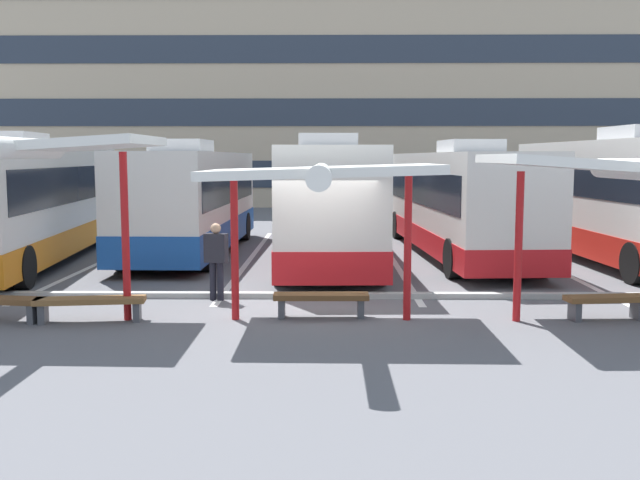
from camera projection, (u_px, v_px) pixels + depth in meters
name	position (u px, v px, depth m)	size (l,w,h in m)	color
ground_plane	(318.00, 305.00, 14.54)	(160.00, 160.00, 0.00)	slate
terminal_building	(326.00, 66.00, 48.12)	(44.84, 13.06, 20.91)	#C6B293
coach_bus_0	(29.00, 203.00, 20.27)	(3.68, 12.06, 3.63)	silver
coach_bus_1	(192.00, 202.00, 22.28)	(2.73, 10.46, 3.49)	silver
coach_bus_2	(326.00, 202.00, 21.05)	(2.89, 12.16, 3.60)	silver
coach_bus_3	(456.00, 202.00, 21.97)	(3.13, 12.21, 3.47)	silver
coach_bus_4	(617.00, 200.00, 20.24)	(3.03, 10.40, 3.79)	silver
lane_stripe_1	(110.00, 258.00, 21.36)	(0.16, 14.00, 0.01)	white
lane_stripe_2	(251.00, 258.00, 21.31)	(0.16, 14.00, 0.01)	white
lane_stripe_3	(392.00, 258.00, 21.26)	(0.16, 14.00, 0.01)	white
lane_stripe_4	(534.00, 258.00, 21.22)	(0.16, 14.00, 0.01)	white
waiting_shelter_0	(32.00, 152.00, 12.63)	(4.05, 4.55, 3.36)	red
bench_1	(90.00, 303.00, 13.00)	(2.00, 0.67, 0.45)	brown
waiting_shelter_1	(321.00, 175.00, 12.66)	(4.17, 4.84, 2.87)	red
bench_2	(321.00, 300.00, 13.37)	(1.78, 0.44, 0.45)	brown
waiting_shelter_2	(621.00, 170.00, 12.51)	(4.35, 5.20, 3.04)	red
bench_3	(607.00, 302.00, 13.17)	(1.55, 0.60, 0.45)	brown
platform_kerb	(319.00, 295.00, 15.24)	(44.00, 0.24, 0.12)	#ADADA8
waiting_passenger_0	(216.00, 256.00, 14.93)	(0.51, 0.33, 1.62)	black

